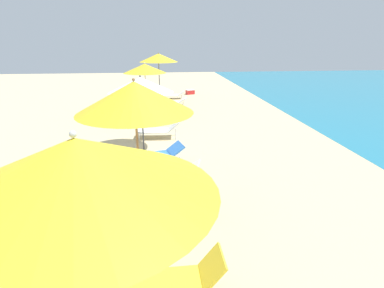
% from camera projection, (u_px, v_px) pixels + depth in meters
% --- Properties ---
extents(umbrella_third, '(2.33, 2.33, 2.83)m').
position_uv_depth(umbrella_third, '(77.00, 168.00, 2.47)').
color(umbrella_third, silver).
rests_on(umbrella_third, ground).
extents(lounger_third_shoreside, '(1.43, 0.58, 0.64)m').
position_uv_depth(lounger_third_shoreside, '(178.00, 278.00, 4.34)').
color(lounger_third_shoreside, yellow).
rests_on(lounger_third_shoreside, ground).
extents(umbrella_fourth, '(2.39, 2.39, 2.78)m').
position_uv_depth(umbrella_fourth, '(135.00, 97.00, 6.15)').
color(umbrella_fourth, olive).
rests_on(umbrella_fourth, ground).
extents(lounger_fourth_shoreside, '(1.62, 1.00, 0.57)m').
position_uv_depth(lounger_fourth_shoreside, '(170.00, 172.00, 7.77)').
color(lounger_fourth_shoreside, white).
rests_on(lounger_fourth_shoreside, ground).
extents(lounger_fourth_inland, '(1.39, 0.67, 0.67)m').
position_uv_depth(lounger_fourth_inland, '(171.00, 209.00, 6.00)').
color(lounger_fourth_inland, '#D8593F').
rests_on(lounger_fourth_inland, ground).
extents(umbrella_fifth, '(2.05, 2.05, 2.46)m').
position_uv_depth(umbrella_fifth, '(140.00, 85.00, 9.56)').
color(umbrella_fifth, '#4C4C51').
rests_on(umbrella_fifth, ground).
extents(lounger_fifth_shoreside, '(1.61, 0.75, 0.66)m').
position_uv_depth(lounger_fifth_shoreside, '(159.00, 129.00, 11.35)').
color(lounger_fifth_shoreside, white).
rests_on(lounger_fifth_shoreside, ground).
extents(lounger_fifth_inland, '(1.62, 1.02, 0.50)m').
position_uv_depth(lounger_fifth_inland, '(159.00, 154.00, 9.17)').
color(lounger_fifth_inland, blue).
rests_on(lounger_fifth_inland, ground).
extents(umbrella_sixth, '(1.84, 1.84, 2.57)m').
position_uv_depth(umbrella_sixth, '(145.00, 69.00, 13.18)').
color(umbrella_sixth, silver).
rests_on(umbrella_sixth, ground).
extents(lounger_sixth_shoreside, '(1.29, 0.72, 0.49)m').
position_uv_depth(lounger_sixth_shoreside, '(159.00, 110.00, 14.93)').
color(lounger_sixth_shoreside, '#D8593F').
rests_on(lounger_sixth_shoreside, ground).
extents(umbrella_farthest, '(2.16, 2.16, 2.82)m').
position_uv_depth(umbrella_farthest, '(159.00, 58.00, 17.12)').
color(umbrella_farthest, '#4C4C51').
rests_on(umbrella_farthest, ground).
extents(lounger_farthest_shoreside, '(1.28, 0.63, 0.48)m').
position_uv_depth(lounger_farthest_shoreside, '(174.00, 95.00, 18.98)').
color(lounger_farthest_shoreside, white).
rests_on(lounger_farthest_shoreside, ground).
extents(lounger_farthest_inland, '(1.40, 0.82, 0.50)m').
position_uv_depth(lounger_farthest_inland, '(174.00, 102.00, 16.72)').
color(lounger_farthest_inland, white).
rests_on(lounger_farthest_inland, ground).
extents(cooler_box, '(0.64, 0.51, 0.32)m').
position_uv_depth(cooler_box, '(190.00, 92.00, 20.57)').
color(cooler_box, red).
rests_on(cooler_box, ground).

